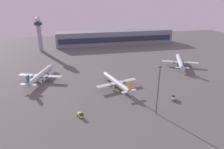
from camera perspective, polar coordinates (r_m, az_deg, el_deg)
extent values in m
plane|color=#605E5B|center=(124.76, 6.28, -6.29)|extent=(416.00, 416.00, 0.00)
cube|color=gray|center=(255.83, 0.87, 10.23)|extent=(142.87, 22.00, 14.00)
cube|color=#263347|center=(245.01, 1.46, 9.87)|extent=(137.16, 0.40, 6.16)
cube|color=gray|center=(254.30, 0.88, 12.04)|extent=(142.87, 19.80, 2.40)
cylinder|color=#A8A8B2|center=(232.65, -19.69, 9.59)|extent=(4.40, 4.40, 28.23)
cylinder|color=#2D3847|center=(230.17, -20.19, 13.37)|extent=(8.00, 8.00, 3.00)
sphere|color=silver|center=(229.70, -20.33, 14.36)|extent=(5.60, 5.60, 5.60)
cylinder|color=silver|center=(134.98, 1.20, -2.14)|extent=(12.24, 32.12, 3.42)
cone|color=silver|center=(149.12, -2.04, 0.25)|extent=(3.72, 2.98, 3.25)
cone|color=silver|center=(121.52, 5.24, -5.10)|extent=(3.66, 3.27, 3.08)
cube|color=silver|center=(134.33, 1.39, -2.35)|extent=(28.71, 11.42, 0.32)
cube|color=silver|center=(122.71, 4.80, -4.70)|extent=(10.12, 4.81, 0.32)
cube|color=orange|center=(121.72, 4.78, -3.50)|extent=(1.06, 2.85, 5.86)
cylinder|color=slate|center=(132.44, -0.48, -3.01)|extent=(2.80, 3.66, 1.98)
cylinder|color=slate|center=(136.89, 3.20, -2.19)|extent=(2.80, 3.66, 1.98)
cube|color=orange|center=(135.36, 1.20, -2.51)|extent=(11.19, 29.53, 0.32)
cylinder|color=#333338|center=(144.00, -0.82, -1.24)|extent=(0.25, 0.25, 3.20)
cylinder|color=black|center=(144.63, -0.81, -1.82)|extent=(0.62, 1.05, 0.99)
cylinder|color=#333338|center=(132.97, 0.92, -3.28)|extent=(0.25, 0.25, 3.20)
cylinder|color=black|center=(133.66, 0.92, -3.90)|extent=(0.62, 1.05, 0.99)
cylinder|color=#333338|center=(134.76, 2.40, -2.95)|extent=(0.25, 0.25, 3.20)
cylinder|color=black|center=(135.44, 2.39, -3.56)|extent=(0.62, 1.05, 0.99)
cylinder|color=silver|center=(154.67, -19.50, -0.10)|extent=(15.34, 34.85, 3.76)
cone|color=silver|center=(170.67, -16.77, 2.27)|extent=(4.16, 3.42, 3.57)
cone|color=silver|center=(139.27, -22.88, -3.03)|extent=(4.11, 3.73, 3.38)
cube|color=silver|center=(153.93, -19.65, -0.30)|extent=(31.18, 14.22, 0.35)
cube|color=silver|center=(140.66, -22.52, -2.64)|extent=(11.05, 5.84, 0.35)
cube|color=#1984B2|center=(139.76, -22.64, -1.46)|extent=(1.33, 3.08, 6.43)
cylinder|color=slate|center=(156.67, -21.39, -0.44)|extent=(3.23, 4.08, 2.18)
cylinder|color=slate|center=(151.84, -17.78, -0.65)|extent=(3.23, 4.08, 2.18)
cube|color=#1984B2|center=(155.04, -19.45, -0.45)|extent=(14.04, 32.03, 0.36)
cylinder|color=#333338|center=(164.79, -17.73, 0.81)|extent=(0.28, 0.28, 3.51)
cylinder|color=black|center=(165.40, -17.66, 0.24)|extent=(0.73, 1.16, 1.09)
cylinder|color=#333338|center=(154.26, -20.53, -1.00)|extent=(0.28, 0.28, 3.51)
cylinder|color=black|center=(154.91, -20.45, -1.60)|extent=(0.73, 1.16, 1.09)
cylinder|color=#333338|center=(152.32, -19.08, -1.09)|extent=(0.28, 0.28, 3.51)
cylinder|color=black|center=(152.98, -19.00, -1.70)|extent=(0.73, 1.16, 1.09)
cylinder|color=silver|center=(185.24, 18.67, 3.52)|extent=(16.87, 32.95, 3.62)
cone|color=silver|center=(202.63, 18.11, 5.11)|extent=(4.06, 3.46, 3.44)
cone|color=silver|center=(167.88, 19.34, 1.57)|extent=(4.05, 3.74, 3.26)
cube|color=silver|center=(184.40, 18.69, 3.37)|extent=(29.52, 15.54, 0.33)
cube|color=silver|center=(169.51, 19.28, 1.84)|extent=(10.53, 6.24, 0.33)
cube|color=#19479E|center=(168.86, 19.39, 2.80)|extent=(1.47, 2.91, 6.19)
cylinder|color=slate|center=(183.94, 17.05, 3.30)|extent=(3.28, 3.98, 2.10)
cylinder|color=slate|center=(185.40, 20.27, 3.04)|extent=(3.28, 3.98, 2.10)
cube|color=#19479E|center=(185.54, 18.63, 3.23)|extent=(15.45, 30.28, 0.34)
cylinder|color=#333338|center=(196.13, 18.26, 4.04)|extent=(0.27, 0.27, 3.38)
cylinder|color=black|center=(196.62, 18.21, 3.57)|extent=(0.76, 1.11, 1.05)
cylinder|color=#333338|center=(183.22, 18.04, 2.84)|extent=(0.27, 0.27, 3.38)
cylinder|color=black|center=(183.75, 17.98, 2.34)|extent=(0.76, 1.11, 1.05)
cylinder|color=#333338|center=(183.81, 19.33, 2.74)|extent=(0.27, 0.27, 3.38)
cylinder|color=black|center=(184.34, 19.27, 2.24)|extent=(0.76, 1.11, 1.05)
cube|color=yellow|center=(105.52, -8.65, -11.50)|extent=(2.72, 2.77, 1.10)
cube|color=#1E232D|center=(105.03, -8.68, -11.09)|extent=(2.47, 2.47, 0.70)
cube|color=yellow|center=(106.85, -9.17, -10.98)|extent=(2.78, 3.00, 1.40)
cylinder|color=black|center=(105.95, -8.14, -11.68)|extent=(0.67, 0.94, 0.90)
cylinder|color=black|center=(105.28, -8.96, -11.97)|extent=(0.67, 0.94, 0.90)
cylinder|color=black|center=(107.93, -8.89, -11.03)|extent=(0.67, 0.94, 0.90)
cylinder|color=black|center=(107.27, -9.69, -11.32)|extent=(0.67, 0.94, 0.90)
cube|color=gray|center=(126.47, 16.93, -6.27)|extent=(2.66, 2.71, 1.10)
cube|color=#1E232D|center=(126.06, 16.97, -5.90)|extent=(2.41, 2.42, 0.70)
cube|color=gray|center=(124.74, 17.01, -6.61)|extent=(2.70, 2.96, 1.40)
cylinder|color=black|center=(126.87, 16.51, -6.40)|extent=(0.63, 0.95, 0.90)
cylinder|color=black|center=(127.09, 17.27, -6.45)|extent=(0.63, 0.95, 0.90)
cylinder|color=black|center=(124.51, 16.61, -6.98)|extent=(0.63, 0.95, 0.90)
cylinder|color=black|center=(124.73, 17.39, -7.02)|extent=(0.63, 0.95, 0.90)
cylinder|color=slate|center=(104.19, 12.88, -4.49)|extent=(0.70, 0.70, 26.63)
cube|color=slate|center=(99.33, 13.48, 2.10)|extent=(4.80, 0.40, 0.40)
sphere|color=#F9EAB2|center=(98.59, 12.54, 2.03)|extent=(0.90, 0.90, 0.90)
sphere|color=#F9EAB2|center=(100.10, 14.42, 2.16)|extent=(0.90, 0.90, 0.90)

